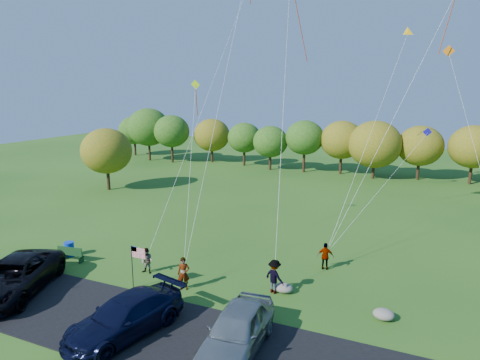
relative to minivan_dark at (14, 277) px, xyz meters
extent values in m
plane|color=#285618|center=(9.65, 3.97, -1.02)|extent=(140.00, 140.00, 0.00)
cube|color=black|center=(9.65, -0.03, -0.99)|extent=(44.00, 6.00, 0.06)
cylinder|color=#3B2715|center=(-24.62, 42.47, 0.30)|extent=(0.36, 0.36, 2.64)
ellipsoid|color=#3C6419|center=(-24.62, 42.47, 3.62)|extent=(6.17, 6.17, 5.55)
cylinder|color=#3B2715|center=(-19.79, 40.87, 0.54)|extent=(0.36, 0.36, 3.12)
ellipsoid|color=#3C6419|center=(-19.79, 40.87, 3.88)|extent=(5.46, 5.46, 4.92)
cylinder|color=#3B2715|center=(-15.56, 43.84, 0.37)|extent=(0.36, 0.36, 2.78)
ellipsoid|color=#3C6419|center=(-15.56, 43.84, 3.66)|extent=(5.83, 5.83, 5.25)
cylinder|color=#3B2715|center=(-10.46, 41.64, 0.33)|extent=(0.36, 0.36, 2.70)
ellipsoid|color=#3C6419|center=(-10.46, 41.64, 3.86)|extent=(6.71, 6.71, 6.04)
cylinder|color=#3B2715|center=(-5.93, 43.55, 0.40)|extent=(0.36, 0.36, 2.84)
ellipsoid|color=#3C6419|center=(-5.93, 43.55, 3.96)|extent=(6.59, 6.59, 5.93)
cylinder|color=#3B2715|center=(0.36, 43.12, 0.10)|extent=(0.36, 0.36, 2.23)
ellipsoid|color=#1B5015|center=(0.36, 43.12, 3.39)|extent=(6.68, 6.68, 6.01)
cylinder|color=#3B2715|center=(4.11, 42.10, 0.55)|extent=(0.36, 0.36, 3.13)
ellipsoid|color=#3C6419|center=(4.11, 42.10, 4.22)|extent=(6.48, 6.48, 5.83)
cylinder|color=#3B2715|center=(9.88, 41.34, 0.43)|extent=(0.36, 0.36, 2.90)
ellipsoid|color=#1B5015|center=(9.88, 41.34, 3.75)|extent=(5.73, 5.73, 5.16)
cylinder|color=#3B2715|center=(14.64, 40.57, 0.55)|extent=(0.36, 0.36, 3.15)
ellipsoid|color=#3C6419|center=(14.64, 40.57, 4.02)|extent=(5.82, 5.82, 5.24)
cylinder|color=#3B2715|center=(19.52, 43.56, 0.43)|extent=(0.36, 0.36, 2.91)
ellipsoid|color=#1B5015|center=(19.52, 43.56, 4.09)|extent=(6.77, 6.77, 6.10)
cylinder|color=#3B2715|center=(24.03, 41.23, 0.54)|extent=(0.36, 0.36, 3.12)
ellipsoid|color=#1B5015|center=(24.03, 41.23, 3.98)|extent=(5.77, 5.77, 5.19)
cylinder|color=#3B2715|center=(-12.35, 21.97, 0.28)|extent=(0.36, 0.36, 2.60)
ellipsoid|color=#3C6419|center=(-12.35, 21.97, 3.40)|extent=(5.60, 5.60, 5.04)
imported|color=black|center=(0.00, 0.00, 0.00)|extent=(5.50, 7.58, 1.92)
imported|color=black|center=(8.26, -0.74, -0.08)|extent=(3.77, 6.44, 1.75)
imported|color=gray|center=(13.48, 0.25, -0.01)|extent=(2.66, 5.73, 1.90)
imported|color=#4C4C59|center=(8.29, 4.33, -0.07)|extent=(0.82, 0.71, 1.90)
imported|color=#4C4C59|center=(5.08, 5.26, -0.21)|extent=(0.80, 0.64, 1.62)
imported|color=#4C4C59|center=(13.14, 6.05, -0.05)|extent=(1.43, 1.13, 1.94)
imported|color=#4C4C59|center=(15.01, 10.34, -0.14)|extent=(1.09, 0.60, 1.75)
cube|color=#173F1B|center=(-0.62, 4.84, -0.59)|extent=(1.85, 0.39, 0.06)
cube|color=#173F1B|center=(-0.62, 4.65, -0.28)|extent=(1.84, 0.33, 0.56)
cube|color=#173F1B|center=(-1.39, 4.84, -0.80)|extent=(0.15, 0.47, 0.43)
cube|color=#173F1B|center=(0.15, 4.84, -0.80)|extent=(0.15, 0.47, 0.43)
cylinder|color=#0D36C5|center=(-1.47, 5.41, -0.53)|extent=(0.65, 0.65, 0.98)
cylinder|color=black|center=(5.56, 3.27, 0.27)|extent=(0.05, 0.05, 2.57)
cube|color=red|center=(6.02, 3.27, 1.20)|extent=(0.93, 0.62, 0.02)
cube|color=navy|center=(5.74, 3.28, 1.38)|extent=(0.37, 0.02, 0.29)
ellipsoid|color=slate|center=(13.62, 6.29, -0.75)|extent=(1.06, 0.83, 0.53)
ellipsoid|color=slate|center=(19.05, 5.56, -0.74)|extent=(1.06, 0.88, 0.55)
cone|color=#FFB610|center=(18.34, 18.44, 14.06)|extent=(0.92, 0.66, 0.75)
cube|color=orange|center=(21.01, 16.71, 12.56)|extent=(0.73, 0.20, 0.73)
cube|color=#C8FF15|center=(4.87, 12.07, 10.47)|extent=(0.70, 0.25, 0.67)
cube|color=#1D13C7|center=(20.15, 21.77, 6.85)|extent=(0.68, 0.22, 0.69)
camera|label=1|loc=(20.41, -14.94, 10.21)|focal=32.00mm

